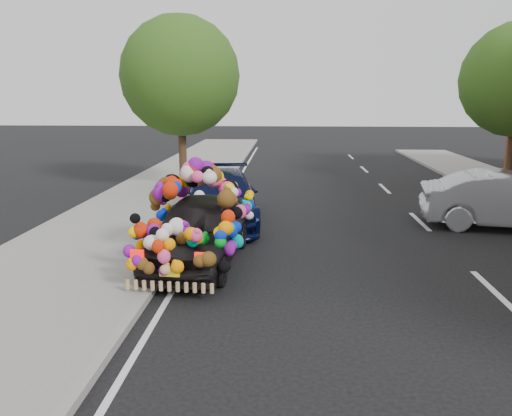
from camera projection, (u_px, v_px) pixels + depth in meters
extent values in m
plane|color=black|center=(287.00, 287.00, 8.89)|extent=(100.00, 100.00, 0.00)
cube|color=gray|center=(52.00, 279.00, 9.13)|extent=(4.00, 60.00, 0.12)
cube|color=gray|center=(157.00, 281.00, 9.02)|extent=(0.15, 60.00, 0.13)
cylinder|color=#332114|center=(183.00, 152.00, 18.07)|extent=(0.28, 0.28, 2.73)
sphere|color=#2F5416|center=(180.00, 76.00, 17.49)|extent=(4.20, 4.20, 4.20)
cylinder|color=#332114|center=(511.00, 154.00, 17.87)|extent=(0.28, 0.28, 2.64)
imported|color=black|center=(199.00, 230.00, 10.11)|extent=(1.87, 4.07, 1.35)
cube|color=red|center=(137.00, 254.00, 8.22)|extent=(0.22, 0.08, 0.14)
cube|color=red|center=(201.00, 257.00, 8.08)|extent=(0.22, 0.08, 0.14)
cube|color=yellow|center=(169.00, 273.00, 8.21)|extent=(0.34, 0.06, 0.12)
imported|color=black|center=(221.00, 198.00, 13.31)|extent=(2.46, 4.89, 1.36)
imported|color=#A0A1A7|center=(511.00, 201.00, 12.71)|extent=(4.60, 2.26, 1.45)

